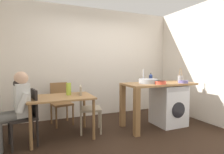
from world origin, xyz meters
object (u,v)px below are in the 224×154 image
object	(u,v)px
washing_machine	(168,105)
utensil_crock	(180,78)
vase	(69,89)
chair_opposite	(86,106)
seated_person	(16,105)
bottle_tall_green	(151,78)
mixing_bowl	(160,82)
chair_spare_by_wall	(61,101)
chair_person_seat	(28,114)
colander	(183,82)
dining_table	(61,102)

from	to	relation	value
washing_machine	utensil_crock	bearing A→B (deg)	8.10
vase	washing_machine	bearing A→B (deg)	-8.36
chair_opposite	seated_person	world-z (taller)	seated_person
bottle_tall_green	mixing_bowl	xyz separation A→B (m)	(-0.11, -0.48, -0.05)
chair_spare_by_wall	chair_person_seat	bearing A→B (deg)	42.28
chair_opposite	vase	size ratio (longest dim) A/B	3.98
chair_opposite	colander	xyz separation A→B (m)	(1.93, -0.49, 0.44)
chair_spare_by_wall	vase	bearing A→B (deg)	84.17
seated_person	mixing_bowl	world-z (taller)	seated_person
chair_spare_by_wall	seated_person	bearing A→B (deg)	37.11
mixing_bowl	dining_table	bearing A→B (deg)	167.66
chair_opposite	washing_machine	world-z (taller)	chair_opposite
chair_spare_by_wall	seated_person	distance (m)	1.20
seated_person	mixing_bowl	size ratio (longest dim) A/B	5.25
chair_person_seat	chair_spare_by_wall	size ratio (longest dim) A/B	1.00
chair_spare_by_wall	colander	distance (m)	2.65
bottle_tall_green	colander	distance (m)	0.68
washing_machine	vase	bearing A→B (deg)	171.64
washing_machine	chair_person_seat	bearing A→B (deg)	177.52
dining_table	vase	size ratio (longest dim) A/B	4.86
chair_opposite	chair_spare_by_wall	distance (m)	0.81
washing_machine	colander	size ratio (longest dim) A/B	4.30
bottle_tall_green	colander	bearing A→B (deg)	-47.10
chair_person_seat	dining_table	bearing A→B (deg)	-93.06
chair_opposite	vase	bearing A→B (deg)	-82.38
mixing_bowl	bottle_tall_green	bearing A→B (deg)	76.76
utensil_crock	colander	distance (m)	0.33
colander	vase	world-z (taller)	colander
dining_table	seated_person	distance (m)	0.72
chair_spare_by_wall	vase	size ratio (longest dim) A/B	3.98
chair_opposite	bottle_tall_green	distance (m)	1.56
utensil_crock	mixing_bowl	bearing A→B (deg)	-161.61
chair_spare_by_wall	seated_person	xyz separation A→B (m)	(-0.79, -0.89, 0.16)
seated_person	mixing_bowl	xyz separation A→B (m)	(2.55, -0.28, 0.28)
dining_table	mixing_bowl	size ratio (longest dim) A/B	4.81
dining_table	utensil_crock	distance (m)	2.62
chair_opposite	seated_person	bearing A→B (deg)	-67.77
mixing_bowl	colander	world-z (taller)	mixing_bowl
utensil_crock	vase	bearing A→B (deg)	174.10
chair_spare_by_wall	washing_machine	world-z (taller)	chair_spare_by_wall
chair_person_seat	seated_person	size ratio (longest dim) A/B	0.75
seated_person	chair_person_seat	bearing A→B (deg)	-90.00
chair_person_seat	seated_person	xyz separation A→B (m)	(-0.16, -0.03, 0.16)
dining_table	chair_opposite	xyz separation A→B (m)	(0.48, 0.07, -0.14)
chair_person_seat	washing_machine	bearing A→B (deg)	-104.34
chair_spare_by_wall	bottle_tall_green	bearing A→B (deg)	148.12
dining_table	chair_spare_by_wall	xyz separation A→B (m)	(0.09, 0.77, -0.14)
chair_opposite	mixing_bowl	world-z (taller)	mixing_bowl
mixing_bowl	chair_spare_by_wall	bearing A→B (deg)	146.19
mixing_bowl	vase	xyz separation A→B (m)	(-1.69, 0.50, -0.10)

